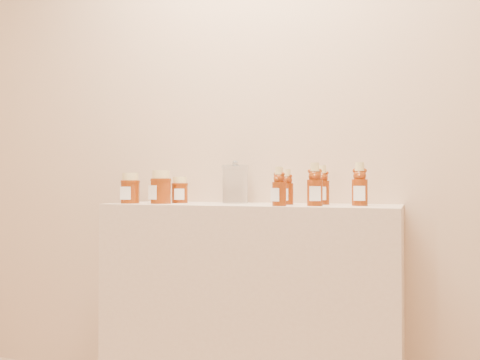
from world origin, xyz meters
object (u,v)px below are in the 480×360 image
at_px(bear_bottle_back_left, 287,185).
at_px(glass_canister, 235,182).
at_px(bear_bottle_front_left, 279,184).
at_px(honey_jar_left, 130,188).
at_px(display_table, 250,313).

relative_size(bear_bottle_back_left, glass_canister, 0.88).
relative_size(bear_bottle_front_left, honey_jar_left, 1.26).
height_order(display_table, glass_canister, glass_canister).
height_order(display_table, bear_bottle_back_left, bear_bottle_back_left).
distance_m(bear_bottle_back_left, honey_jar_left, 0.68).
xyz_separation_m(bear_bottle_front_left, honey_jar_left, (-0.68, 0.04, -0.02)).
xyz_separation_m(display_table, glass_canister, (-0.10, 0.10, 0.54)).
distance_m(bear_bottle_back_left, bear_bottle_front_left, 0.14).
bearing_deg(display_table, bear_bottle_front_left, -38.64).
height_order(display_table, bear_bottle_front_left, bear_bottle_front_left).
bearing_deg(display_table, honey_jar_left, -169.47).
relative_size(display_table, bear_bottle_front_left, 7.20).
bearing_deg(bear_bottle_front_left, honey_jar_left, -163.31).
xyz_separation_m(honey_jar_left, glass_canister, (0.41, 0.20, 0.03)).
relative_size(display_table, glass_canister, 6.57).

